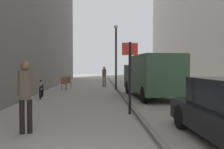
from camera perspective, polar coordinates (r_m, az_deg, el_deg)
ground_plane at (r=15.10m, az=-3.98°, el=-4.62°), size 80.00×80.00×0.00m
kerb_strip at (r=15.15m, az=2.02°, el=-4.37°), size 0.16×40.00×0.12m
pedestrian_main_foreground at (r=6.47m, az=-20.03°, el=-3.93°), size 0.36×0.26×1.86m
pedestrian_mid_block at (r=20.00m, az=-1.88°, el=-0.17°), size 0.34×0.22×1.71m
delivery_van at (r=13.31m, az=9.38°, el=-0.12°), size 2.41×5.70×2.32m
street_sign_post at (r=8.55m, az=4.32°, el=0.74°), size 0.59×0.18×2.60m
lamp_post at (r=17.45m, az=0.97°, el=5.22°), size 0.28×0.28×4.76m
bicycle_leaning at (r=13.50m, az=-16.58°, el=-3.85°), size 0.30×1.76×0.98m
cafe_chair_near_window at (r=17.53m, az=-11.42°, el=-1.95°), size 0.51×0.51×0.94m
cafe_chair_by_doorway at (r=18.57m, az=-10.47°, el=-1.73°), size 0.50×0.50×0.94m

